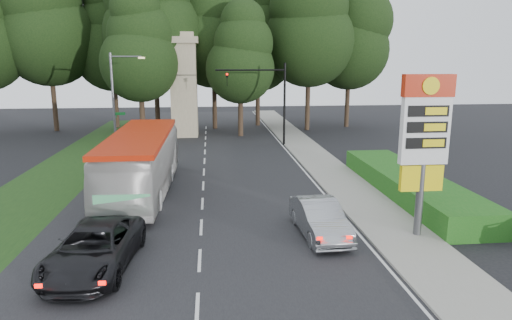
{
  "coord_description": "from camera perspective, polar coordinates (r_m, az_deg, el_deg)",
  "views": [
    {
      "loc": [
        0.52,
        -15.59,
        7.35
      ],
      "look_at": [
        2.89,
        7.99,
        2.2
      ],
      "focal_mm": 32.0,
      "sensor_mm": 36.0,
      "label": 1
    }
  ],
  "objects": [
    {
      "name": "transit_bus",
      "position": [
        26.38,
        -14.1,
        -0.44
      ],
      "size": [
        3.17,
        12.41,
        3.44
      ],
      "primitive_type": "imported",
      "rotation": [
        0.0,
        0.0,
        -0.02
      ],
      "color": "beige",
      "rests_on": "ground"
    },
    {
      "name": "road_surface",
      "position": [
        28.56,
        -6.59,
        -2.72
      ],
      "size": [
        14.0,
        80.0,
        0.02
      ],
      "primitive_type": "cube",
      "color": "black",
      "rests_on": "ground"
    },
    {
      "name": "traffic_signal_mast",
      "position": [
        40.01,
        1.72,
        8.42
      ],
      "size": [
        6.1,
        0.35,
        7.2
      ],
      "color": "black",
      "rests_on": "ground"
    },
    {
      "name": "tree_east_near",
      "position": [
        52.93,
        0.23,
        14.79
      ],
      "size": [
        8.12,
        8.12,
        15.95
      ],
      "color": "#2D2116",
      "rests_on": "ground"
    },
    {
      "name": "ground",
      "position": [
        17.25,
        -7.1,
        -13.07
      ],
      "size": [
        120.0,
        120.0,
        0.0
      ],
      "primitive_type": "plane",
      "color": "black",
      "rests_on": "ground"
    },
    {
      "name": "streetlight_signs",
      "position": [
        38.45,
        -17.12,
        7.39
      ],
      "size": [
        2.75,
        0.98,
        8.0
      ],
      "color": "#59595E",
      "rests_on": "ground"
    },
    {
      "name": "tree_monument_left",
      "position": [
        45.08,
        -14.45,
        13.58
      ],
      "size": [
        7.28,
        7.28,
        14.3
      ],
      "color": "#2D2116",
      "rests_on": "ground"
    },
    {
      "name": "tree_center_right",
      "position": [
        50.72,
        -5.39,
        16.36
      ],
      "size": [
        9.24,
        9.24,
        18.15
      ],
      "color": "#2D2116",
      "rests_on": "ground"
    },
    {
      "name": "tree_far_east",
      "position": [
        52.99,
        11.69,
        15.27
      ],
      "size": [
        8.68,
        8.68,
        17.05
      ],
      "color": "#2D2116",
      "rests_on": "ground"
    },
    {
      "name": "tree_monument_right",
      "position": [
        45.19,
        -2.0,
        13.09
      ],
      "size": [
        6.72,
        6.72,
        13.2
      ],
      "color": "#2D2116",
      "rests_on": "ground"
    },
    {
      "name": "hedge",
      "position": [
        26.88,
        18.62,
        -2.94
      ],
      "size": [
        3.0,
        14.0,
        1.2
      ],
      "primitive_type": "cube",
      "color": "#185316",
      "rests_on": "ground"
    },
    {
      "name": "gas_station_pylon",
      "position": [
        19.82,
        20.34,
        3.07
      ],
      "size": [
        2.1,
        0.45,
        6.85
      ],
      "color": "#59595E",
      "rests_on": "ground"
    },
    {
      "name": "tree_west_near",
      "position": [
        53.7,
        -17.6,
        14.56
      ],
      "size": [
        8.4,
        8.4,
        16.5
      ],
      "color": "#2D2116",
      "rests_on": "ground"
    },
    {
      "name": "sidewalk_right",
      "position": [
        29.63,
        10.09,
        -2.17
      ],
      "size": [
        3.0,
        80.0,
        0.12
      ],
      "primitive_type": "cube",
      "color": "gray",
      "rests_on": "ground"
    },
    {
      "name": "grass_verge_left",
      "position": [
        35.81,
        -21.84,
        -0.46
      ],
      "size": [
        5.0,
        50.0,
        0.02
      ],
      "primitive_type": "cube",
      "color": "#193814",
      "rests_on": "ground"
    },
    {
      "name": "tree_east_mid",
      "position": [
        49.87,
        6.71,
        16.79
      ],
      "size": [
        9.52,
        9.52,
        18.7
      ],
      "color": "#2D2116",
      "rests_on": "ground"
    },
    {
      "name": "suv_charcoal",
      "position": [
        17.63,
        -19.54,
        -10.34
      ],
      "size": [
        3.09,
        5.87,
        1.58
      ],
      "primitive_type": "imported",
      "rotation": [
        0.0,
        0.0,
        -0.09
      ],
      "color": "black",
      "rests_on": "ground"
    },
    {
      "name": "tree_west_mid",
      "position": [
        53.4,
        -24.73,
        15.85
      ],
      "size": [
        9.8,
        9.8,
        19.25
      ],
      "color": "#2D2116",
      "rests_on": "ground"
    },
    {
      "name": "sedan_silver",
      "position": [
        19.82,
        7.95,
        -7.25
      ],
      "size": [
        1.9,
        4.77,
        1.54
      ],
      "primitive_type": "imported",
      "rotation": [
        0.0,
        0.0,
        0.06
      ],
      "color": "#929599",
      "rests_on": "ground"
    },
    {
      "name": "monument",
      "position": [
        45.71,
        -9.0,
        9.3
      ],
      "size": [
        3.0,
        3.0,
        10.05
      ],
      "color": "gray",
      "rests_on": "ground"
    },
    {
      "name": "tree_center_left",
      "position": [
        49.12,
        -12.75,
        17.44
      ],
      "size": [
        10.08,
        10.08,
        19.8
      ],
      "color": "#2D2116",
      "rests_on": "ground"
    }
  ]
}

